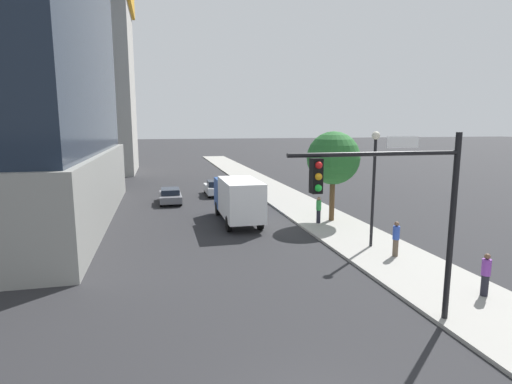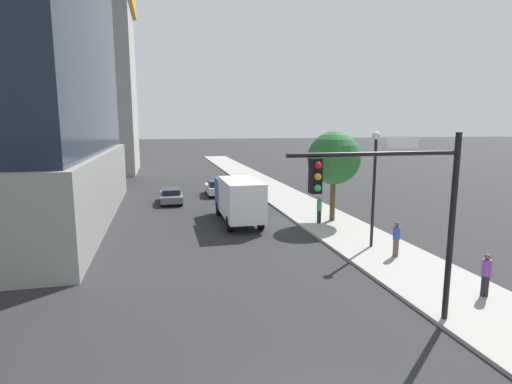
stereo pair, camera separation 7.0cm
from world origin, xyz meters
name	(u,v)px [view 2 (the right image)]	position (x,y,z in m)	size (l,w,h in m)	color
sidewalk	(320,217)	(8.18, 20.00, 0.07)	(4.56, 120.00, 0.15)	#9E9B93
construction_building	(77,70)	(-14.01, 54.92, 14.30)	(21.81, 14.07, 32.53)	#B2AFA8
traffic_light_pole	(398,197)	(4.25, 4.05, 4.51)	(5.90, 0.48, 6.38)	black
street_lamp	(375,173)	(8.08, 12.33, 4.22)	(0.44, 0.44, 6.28)	black
street_tree	(334,158)	(8.50, 18.59, 4.51)	(3.65, 3.65, 6.21)	brown
car_gray	(171,195)	(-2.31, 28.54, 0.66)	(1.84, 4.34, 1.29)	slate
car_white	(216,188)	(2.09, 31.56, 0.74)	(1.89, 4.15, 1.50)	silver
box_truck	(239,197)	(2.09, 19.98, 1.79)	(2.38, 7.19, 3.14)	#1E4799
pedestrian_green_shirt	(319,210)	(7.31, 18.05, 1.08)	(0.34, 0.34, 1.80)	black
pedestrian_blue_shirt	(396,239)	(8.41, 10.46, 1.08)	(0.34, 0.34, 1.81)	brown
pedestrian_purple_shirt	(486,275)	(9.07, 5.31, 1.02)	(0.34, 0.34, 1.71)	black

